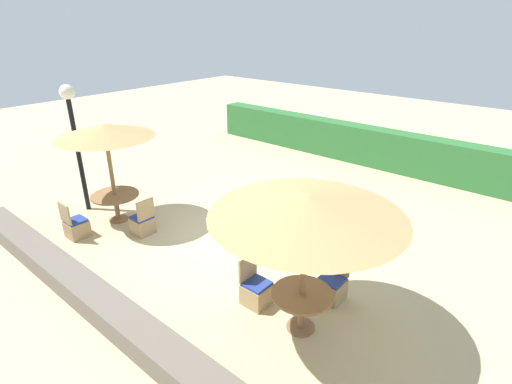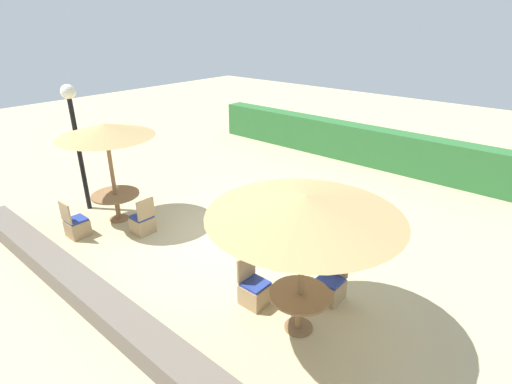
% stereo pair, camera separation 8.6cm
% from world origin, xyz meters
% --- Properties ---
extents(ground_plane, '(40.00, 40.00, 0.00)m').
position_xyz_m(ground_plane, '(0.00, 0.00, 0.00)').
color(ground_plane, '#C6B284').
extents(hedge_row, '(13.00, 0.70, 1.31)m').
position_xyz_m(hedge_row, '(0.00, 6.64, 0.65)').
color(hedge_row, '#2D6B33').
rests_on(hedge_row, ground_plane).
extents(stone_border, '(10.00, 0.56, 0.42)m').
position_xyz_m(stone_border, '(0.00, -3.66, 0.21)').
color(stone_border, '#6B6056').
rests_on(stone_border, ground_plane).
extents(lamp_post, '(0.36, 0.36, 3.32)m').
position_xyz_m(lamp_post, '(-4.08, -1.66, 2.35)').
color(lamp_post, black).
rests_on(lamp_post, ground_plane).
extents(parasol_front_left, '(2.29, 2.29, 2.53)m').
position_xyz_m(parasol_front_left, '(-2.88, -1.49, 2.35)').
color(parasol_front_left, olive).
rests_on(parasol_front_left, ground_plane).
extents(round_table_front_left, '(1.17, 1.17, 0.72)m').
position_xyz_m(round_table_front_left, '(-2.88, -1.49, 0.58)').
color(round_table_front_left, olive).
rests_on(round_table_front_left, ground_plane).
extents(patio_chair_front_left_east, '(0.46, 0.46, 0.93)m').
position_xyz_m(patio_chair_front_left_east, '(-1.81, -1.48, 0.26)').
color(patio_chair_front_left_east, tan).
rests_on(patio_chair_front_left_east, ground_plane).
extents(patio_chair_front_left_south, '(0.46, 0.46, 0.93)m').
position_xyz_m(patio_chair_front_left_south, '(-2.86, -2.60, 0.26)').
color(patio_chair_front_left_south, tan).
rests_on(patio_chair_front_left_south, ground_plane).
extents(parasol_front_right, '(2.96, 2.96, 2.44)m').
position_xyz_m(parasol_front_right, '(2.92, -1.69, 2.27)').
color(parasol_front_right, olive).
rests_on(parasol_front_right, ground_plane).
extents(round_table_front_right, '(1.02, 1.02, 0.71)m').
position_xyz_m(round_table_front_right, '(2.92, -1.69, 0.55)').
color(round_table_front_right, olive).
rests_on(round_table_front_right, ground_plane).
extents(patio_chair_front_right_north, '(0.46, 0.46, 0.93)m').
position_xyz_m(patio_chair_front_right_north, '(2.91, -0.68, 0.26)').
color(patio_chair_front_right_north, tan).
rests_on(patio_chair_front_right_north, ground_plane).
extents(patio_chair_front_right_west, '(0.46, 0.46, 0.93)m').
position_xyz_m(patio_chair_front_right_west, '(1.93, -1.68, 0.26)').
color(patio_chair_front_right_west, tan).
rests_on(patio_chair_front_right_west, ground_plane).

